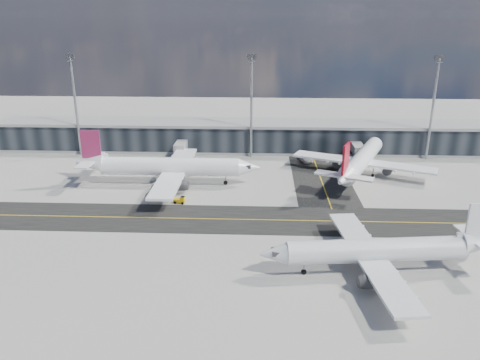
# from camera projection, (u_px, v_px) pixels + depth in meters

# --- Properties ---
(ground) EXTENTS (300.00, 300.00, 0.00)m
(ground) POSITION_uv_depth(u_px,v_px,m) (246.00, 228.00, 90.45)
(ground) COLOR gray
(ground) RESTS_ON ground
(taxiway_lanes) EXTENTS (180.00, 63.00, 0.03)m
(taxiway_lanes) POSITION_uv_depth(u_px,v_px,m) (265.00, 207.00, 100.40)
(taxiway_lanes) COLOR black
(taxiway_lanes) RESTS_ON ground
(terminal_concourse) EXTENTS (152.00, 19.80, 8.80)m
(terminal_concourse) POSITION_uv_depth(u_px,v_px,m) (252.00, 137.00, 140.79)
(terminal_concourse) COLOR black
(terminal_concourse) RESTS_ON ground
(floodlight_masts) EXTENTS (102.50, 0.70, 28.90)m
(floodlight_masts) POSITION_uv_depth(u_px,v_px,m) (251.00, 103.00, 130.41)
(floodlight_masts) COLOR gray
(floodlight_masts) RESTS_ON ground
(airliner_af) EXTENTS (44.45, 37.78, 13.22)m
(airliner_af) POSITION_uv_depth(u_px,v_px,m) (167.00, 167.00, 112.64)
(airliner_af) COLOR white
(airliner_af) RESTS_ON ground
(airliner_redtail) EXTENTS (35.22, 40.79, 12.65)m
(airliner_redtail) POSITION_uv_depth(u_px,v_px,m) (362.00, 160.00, 118.36)
(airliner_redtail) COLOR white
(airliner_redtail) RESTS_ON ground
(airliner_near) EXTENTS (38.32, 32.75, 11.34)m
(airliner_near) POSITION_uv_depth(u_px,v_px,m) (380.00, 251.00, 73.97)
(airliner_near) COLOR silver
(airliner_near) RESTS_ON ground
(baggage_tug) EXTENTS (2.78, 1.81, 1.61)m
(baggage_tug) POSITION_uv_depth(u_px,v_px,m) (181.00, 200.00, 102.03)
(baggage_tug) COLOR #D9A60B
(baggage_tug) RESTS_ON ground
(service_van) EXTENTS (4.10, 6.38, 1.64)m
(service_van) POSITION_uv_depth(u_px,v_px,m) (306.00, 159.00, 130.96)
(service_van) COLOR white
(service_van) RESTS_ON ground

